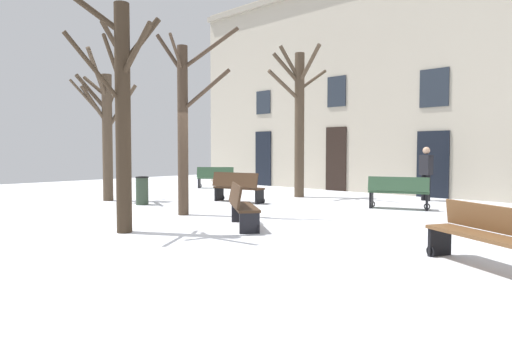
{
  "coord_description": "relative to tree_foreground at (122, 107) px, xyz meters",
  "views": [
    {
      "loc": [
        7.42,
        -6.23,
        1.57
      ],
      "look_at": [
        0.0,
        1.72,
        1.07
      ],
      "focal_mm": 30.61,
      "sensor_mm": 36.0,
      "label": 1
    }
  ],
  "objects": [
    {
      "name": "tree_right_of_center",
      "position": [
        -1.51,
        7.49,
        0.33
      ],
      "size": [
        1.7,
        2.63,
        5.1
      ],
      "color": "#4C3D2D",
      "rests_on": "ground"
    },
    {
      "name": "building_facade",
      "position": [
        0.15,
        10.67,
        1.86
      ],
      "size": [
        19.23,
        0.6,
        8.45
      ],
      "color": "#BCB29E",
      "rests_on": "ground"
    },
    {
      "name": "bench_back_to_back_left",
      "position": [
        -6.29,
        7.97,
        -1.95
      ],
      "size": [
        1.49,
        1.33,
        0.91
      ],
      "rotation": [
        0.0,
        0.0,
        3.82
      ],
      "color": "#2D4C33",
      "rests_on": "ground"
    },
    {
      "name": "bench_by_litter_bin",
      "position": [
        1.27,
        1.95,
        -1.96
      ],
      "size": [
        1.49,
        1.3,
        0.9
      ],
      "rotation": [
        0.0,
        0.0,
        2.48
      ],
      "color": "#3D2819",
      "rests_on": "ground"
    },
    {
      "name": "tree_left_of_center",
      "position": [
        -0.98,
        2.24,
        -0.13
      ],
      "size": [
        1.87,
        1.54,
        4.49
      ],
      "color": "#423326",
      "rests_on": "ground"
    },
    {
      "name": "bench_far_corner",
      "position": [
        5.92,
        1.88,
        -1.96
      ],
      "size": [
        1.8,
        1.27,
        0.85
      ],
      "rotation": [
        0.0,
        0.0,
        5.78
      ],
      "color": "brown",
      "rests_on": "ground"
    },
    {
      "name": "bench_facing_shops",
      "position": [
        -1.94,
        4.98,
        -1.94
      ],
      "size": [
        1.74,
        0.73,
        0.93
      ],
      "rotation": [
        0.0,
        0.0,
        3.3
      ],
      "color": "#3D2819",
      "rests_on": "ground"
    },
    {
      "name": "ground_plane",
      "position": [
        0.14,
        1.86,
        -2.41
      ],
      "size": [
        30.78,
        30.78,
        0.0
      ],
      "primitive_type": "plane",
      "color": "white"
    },
    {
      "name": "bench_back_to_back_right",
      "position": [
        2.37,
        6.85,
        -1.95
      ],
      "size": [
        1.65,
        1.03,
        0.89
      ],
      "rotation": [
        0.0,
        0.0,
        3.5
      ],
      "color": "#2D4C33",
      "rests_on": "ground"
    },
    {
      "name": "tree_center",
      "position": [
        -5.29,
        2.47,
        -0.1
      ],
      "size": [
        1.35,
        1.89,
        4.64
      ],
      "color": "#4C3D2D",
      "rests_on": "ground"
    },
    {
      "name": "tree_foreground",
      "position": [
        0.0,
        0.0,
        0.0
      ],
      "size": [
        1.91,
        1.79,
        4.47
      ],
      "color": "#382B1E",
      "rests_on": "ground"
    },
    {
      "name": "litter_bin",
      "position": [
        -3.57,
        2.67,
        -1.99
      ],
      "size": [
        0.39,
        0.39,
        0.82
      ],
      "color": "#2D3D2D",
      "rests_on": "ground"
    },
    {
      "name": "person_crossing_plaza",
      "position": [
        2.11,
        9.37,
        -1.46
      ],
      "size": [
        0.43,
        0.34,
        1.7
      ],
      "rotation": [
        0.0,
        0.0,
        2.77
      ],
      "color": "black",
      "rests_on": "ground"
    }
  ]
}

